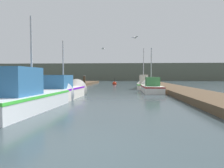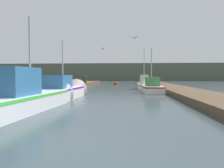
{
  "view_description": "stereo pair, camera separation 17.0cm",
  "coord_description": "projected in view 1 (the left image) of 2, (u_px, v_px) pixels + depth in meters",
  "views": [
    {
      "loc": [
        0.97,
        -3.49,
        1.43
      ],
      "look_at": [
        -0.08,
        12.8,
        0.73
      ],
      "focal_mm": 32.0,
      "sensor_mm": 36.0,
      "label": 1
    },
    {
      "loc": [
        1.14,
        -3.48,
        1.43
      ],
      "look_at": [
        -0.08,
        12.8,
        0.73
      ],
      "focal_mm": 32.0,
      "sensor_mm": 36.0,
      "label": 2
    }
  ],
  "objects": [
    {
      "name": "channel_buoy",
      "position": [
        114.0,
        84.0,
        30.96
      ],
      "size": [
        0.62,
        0.62,
        1.12
      ],
      "color": "red",
      "rests_on": "ground_plane"
    },
    {
      "name": "fishing_boat_2",
      "position": [
        151.0,
        87.0,
        17.54
      ],
      "size": [
        1.53,
        5.2,
        4.22
      ],
      "rotation": [
        0.0,
        0.0,
        0.0
      ],
      "color": "silver",
      "rests_on": "ground_plane"
    },
    {
      "name": "fishing_boat_3",
      "position": [
        143.0,
        84.0,
        22.17
      ],
      "size": [
        1.68,
        5.24,
        4.78
      ],
      "rotation": [
        0.0,
        0.0,
        -0.06
      ],
      "color": "silver",
      "rests_on": "ground_plane"
    },
    {
      "name": "ground_plane",
      "position": [
        71.0,
        154.0,
        3.6
      ],
      "size": [
        200.0,
        200.0,
        0.0
      ],
      "color": "#38474C"
    },
    {
      "name": "fishing_boat_0",
      "position": [
        34.0,
        96.0,
        8.55
      ],
      "size": [
        2.02,
        6.21,
        4.3
      ],
      "rotation": [
        0.0,
        0.0,
        -0.08
      ],
      "color": "silver",
      "rests_on": "ground_plane"
    },
    {
      "name": "seagull_1",
      "position": [
        103.0,
        49.0,
        18.06
      ],
      "size": [
        0.31,
        0.56,
        0.12
      ],
      "rotation": [
        0.0,
        0.0,
        4.97
      ],
      "color": "white"
    },
    {
      "name": "distant_shore_ridge",
      "position": [
        122.0,
        72.0,
        61.56
      ],
      "size": [
        120.0,
        16.0,
        4.74
      ],
      "color": "#565B4C",
      "rests_on": "ground_plane"
    },
    {
      "name": "seagull_lead",
      "position": [
        135.0,
        38.0,
        13.16
      ],
      "size": [
        0.48,
        0.46,
        0.12
      ],
      "rotation": [
        0.0,
        0.0,
        5.52
      ],
      "color": "white"
    },
    {
      "name": "dock_left",
      "position": [
        59.0,
        88.0,
        19.91
      ],
      "size": [
        2.85,
        40.0,
        0.35
      ],
      "color": "brown",
      "rests_on": "ground_plane"
    },
    {
      "name": "dock_right",
      "position": [
        173.0,
        88.0,
        19.19
      ],
      "size": [
        2.85,
        40.0,
        0.35
      ],
      "color": "brown",
      "rests_on": "ground_plane"
    },
    {
      "name": "mooring_piling_2",
      "position": [
        69.0,
        84.0,
        18.89
      ],
      "size": [
        0.32,
        0.32,
        1.25
      ],
      "color": "#473523",
      "rests_on": "ground_plane"
    },
    {
      "name": "fishing_boat_1",
      "position": [
        65.0,
        90.0,
        12.75
      ],
      "size": [
        1.99,
        5.38,
        4.05
      ],
      "rotation": [
        0.0,
        0.0,
        -0.05
      ],
      "color": "silver",
      "rests_on": "ground_plane"
    },
    {
      "name": "mooring_piling_0",
      "position": [
        151.0,
        82.0,
        25.28
      ],
      "size": [
        0.27,
        0.27,
        1.17
      ],
      "color": "#473523",
      "rests_on": "ground_plane"
    },
    {
      "name": "mooring_piling_1",
      "position": [
        84.0,
        81.0,
        24.83
      ],
      "size": [
        0.33,
        0.33,
        1.41
      ],
      "color": "#473523",
      "rests_on": "ground_plane"
    }
  ]
}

